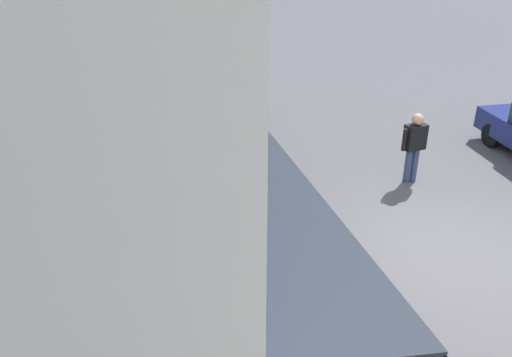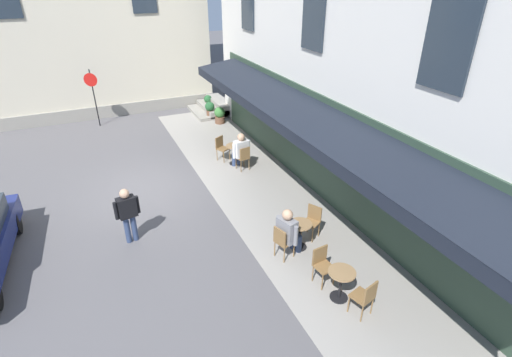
{
  "view_description": "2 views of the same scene",
  "coord_description": "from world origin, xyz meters",
  "px_view_note": "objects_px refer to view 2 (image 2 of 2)",
  "views": [
    {
      "loc": [
        6.72,
        -5.22,
        5.37
      ],
      "look_at": [
        -1.68,
        -2.89,
        1.05
      ],
      "focal_mm": 37.87,
      "sensor_mm": 36.0,
      "label": 1
    },
    {
      "loc": [
        -11.65,
        1.34,
        6.4
      ],
      "look_at": [
        -2.27,
        -2.92,
        0.85
      ],
      "focal_mm": 27.18,
      "sensor_mm": 36.0,
      "label": 2
    }
  ],
  "objects_px": {
    "cafe_chair_wicker_by_window": "(313,219)",
    "walking_pedestrian_in_black": "(128,212)",
    "cafe_chair_wicker_back_row": "(365,296)",
    "seated_companion_in_grey": "(289,231)",
    "cafe_table_mid_terrace": "(234,152)",
    "no_parking_sign": "(92,88)",
    "cafe_table_streetside": "(341,281)",
    "seated_patron_in_white": "(240,150)",
    "potted_plant_mid_terrace": "(208,102)",
    "potted_plant_entrance_right": "(210,109)",
    "cafe_table_near_entrance": "(300,232)",
    "cafe_chair_wicker_under_awning": "(244,156)",
    "cafe_chair_wicker_corner_right": "(322,262)",
    "cafe_chair_wicker_corner_left": "(221,146)",
    "cafe_chair_wicker_kerbside": "(282,240)",
    "potted_plant_entrance_left": "(220,115)"
  },
  "relations": [
    {
      "from": "cafe_chair_wicker_corner_left",
      "to": "seated_companion_in_grey",
      "type": "relative_size",
      "value": 0.67
    },
    {
      "from": "potted_plant_entrance_right",
      "to": "cafe_chair_wicker_by_window",
      "type": "bearing_deg",
      "value": 176.99
    },
    {
      "from": "cafe_table_near_entrance",
      "to": "walking_pedestrian_in_black",
      "type": "height_order",
      "value": "walking_pedestrian_in_black"
    },
    {
      "from": "cafe_table_streetside",
      "to": "potted_plant_entrance_right",
      "type": "relative_size",
      "value": 0.93
    },
    {
      "from": "cafe_chair_wicker_by_window",
      "to": "cafe_table_streetside",
      "type": "bearing_deg",
      "value": 163.67
    },
    {
      "from": "walking_pedestrian_in_black",
      "to": "potted_plant_mid_terrace",
      "type": "distance_m",
      "value": 11.2
    },
    {
      "from": "potted_plant_entrance_right",
      "to": "no_parking_sign",
      "type": "bearing_deg",
      "value": 77.83
    },
    {
      "from": "cafe_chair_wicker_under_awning",
      "to": "cafe_chair_wicker_back_row",
      "type": "height_order",
      "value": "same"
    },
    {
      "from": "cafe_chair_wicker_by_window",
      "to": "cafe_table_mid_terrace",
      "type": "distance_m",
      "value": 5.03
    },
    {
      "from": "cafe_chair_wicker_under_awning",
      "to": "cafe_chair_wicker_by_window",
      "type": "bearing_deg",
      "value": -178.07
    },
    {
      "from": "cafe_table_streetside",
      "to": "cafe_chair_wicker_corner_right",
      "type": "xyz_separation_m",
      "value": [
        0.63,
        0.08,
        0.06
      ]
    },
    {
      "from": "cafe_chair_wicker_by_window",
      "to": "walking_pedestrian_in_black",
      "type": "relative_size",
      "value": 0.58
    },
    {
      "from": "cafe_table_mid_terrace",
      "to": "cafe_chair_wicker_corner_right",
      "type": "xyz_separation_m",
      "value": [
        -6.6,
        0.47,
        0.06
      ]
    },
    {
      "from": "cafe_table_mid_terrace",
      "to": "cafe_chair_wicker_corner_right",
      "type": "relative_size",
      "value": 0.82
    },
    {
      "from": "seated_patron_in_white",
      "to": "seated_companion_in_grey",
      "type": "distance_m",
      "value": 5.09
    },
    {
      "from": "cafe_chair_wicker_back_row",
      "to": "seated_companion_in_grey",
      "type": "relative_size",
      "value": 0.67
    },
    {
      "from": "cafe_chair_wicker_by_window",
      "to": "potted_plant_mid_terrace",
      "type": "height_order",
      "value": "cafe_chair_wicker_by_window"
    },
    {
      "from": "cafe_table_near_entrance",
      "to": "cafe_chair_wicker_by_window",
      "type": "xyz_separation_m",
      "value": [
        0.3,
        -0.56,
        0.06
      ]
    },
    {
      "from": "cafe_chair_wicker_under_awning",
      "to": "walking_pedestrian_in_black",
      "type": "relative_size",
      "value": 0.58
    },
    {
      "from": "cafe_table_streetside",
      "to": "walking_pedestrian_in_black",
      "type": "relative_size",
      "value": 0.47
    },
    {
      "from": "cafe_chair_wicker_under_awning",
      "to": "seated_companion_in_grey",
      "type": "relative_size",
      "value": 0.67
    },
    {
      "from": "cafe_chair_wicker_by_window",
      "to": "potted_plant_entrance_right",
      "type": "relative_size",
      "value": 1.12
    },
    {
      "from": "cafe_table_mid_terrace",
      "to": "no_parking_sign",
      "type": "distance_m",
      "value": 7.73
    },
    {
      "from": "potted_plant_entrance_right",
      "to": "cafe_chair_wicker_back_row",
      "type": "bearing_deg",
      "value": 175.54
    },
    {
      "from": "potted_plant_mid_terrace",
      "to": "no_parking_sign",
      "type": "bearing_deg",
      "value": 92.82
    },
    {
      "from": "cafe_chair_wicker_corner_left",
      "to": "cafe_table_streetside",
      "type": "xyz_separation_m",
      "value": [
        -7.78,
        0.08,
        -0.06
      ]
    },
    {
      "from": "cafe_chair_wicker_corner_right",
      "to": "potted_plant_mid_terrace",
      "type": "bearing_deg",
      "value": -6.95
    },
    {
      "from": "potted_plant_entrance_right",
      "to": "cafe_chair_wicker_under_awning",
      "type": "bearing_deg",
      "value": 173.31
    },
    {
      "from": "no_parking_sign",
      "to": "potted_plant_mid_terrace",
      "type": "relative_size",
      "value": 3.53
    },
    {
      "from": "cafe_table_streetside",
      "to": "seated_patron_in_white",
      "type": "relative_size",
      "value": 0.55
    },
    {
      "from": "seated_patron_in_white",
      "to": "potted_plant_entrance_right",
      "type": "bearing_deg",
      "value": -7.31
    },
    {
      "from": "cafe_chair_wicker_under_awning",
      "to": "cafe_table_near_entrance",
      "type": "bearing_deg",
      "value": 175.03
    },
    {
      "from": "cafe_table_near_entrance",
      "to": "no_parking_sign",
      "type": "distance_m",
      "value": 12.37
    },
    {
      "from": "no_parking_sign",
      "to": "potted_plant_entrance_left",
      "type": "relative_size",
      "value": 3.37
    },
    {
      "from": "cafe_table_mid_terrace",
      "to": "seated_patron_in_white",
      "type": "height_order",
      "value": "seated_patron_in_white"
    },
    {
      "from": "seated_companion_in_grey",
      "to": "potted_plant_entrance_right",
      "type": "bearing_deg",
      "value": -7.96
    },
    {
      "from": "cafe_chair_wicker_corner_right",
      "to": "no_parking_sign",
      "type": "relative_size",
      "value": 0.35
    },
    {
      "from": "cafe_chair_wicker_back_row",
      "to": "cafe_table_near_entrance",
      "type": "bearing_deg",
      "value": 1.71
    },
    {
      "from": "cafe_chair_wicker_corner_left",
      "to": "cafe_chair_wicker_corner_right",
      "type": "xyz_separation_m",
      "value": [
        -7.15,
        0.16,
        0.0
      ]
    },
    {
      "from": "cafe_chair_wicker_corner_left",
      "to": "seated_patron_in_white",
      "type": "height_order",
      "value": "seated_patron_in_white"
    },
    {
      "from": "cafe_chair_wicker_corner_right",
      "to": "potted_plant_entrance_right",
      "type": "bearing_deg",
      "value": -6.09
    },
    {
      "from": "cafe_table_near_entrance",
      "to": "potted_plant_entrance_right",
      "type": "xyz_separation_m",
      "value": [
        10.56,
        -1.1,
        -0.04
      ]
    },
    {
      "from": "cafe_chair_wicker_kerbside",
      "to": "potted_plant_entrance_right",
      "type": "bearing_deg",
      "value": -9.0
    },
    {
      "from": "cafe_chair_wicker_corner_left",
      "to": "cafe_chair_wicker_kerbside",
      "type": "bearing_deg",
      "value": 174.35
    },
    {
      "from": "cafe_chair_wicker_kerbside",
      "to": "cafe_table_mid_terrace",
      "type": "relative_size",
      "value": 1.21
    },
    {
      "from": "cafe_chair_wicker_corner_right",
      "to": "cafe_chair_wicker_back_row",
      "type": "distance_m",
      "value": 1.26
    },
    {
      "from": "cafe_chair_wicker_back_row",
      "to": "potted_plant_entrance_right",
      "type": "height_order",
      "value": "cafe_chair_wicker_back_row"
    },
    {
      "from": "cafe_chair_wicker_under_awning",
      "to": "potted_plant_entrance_right",
      "type": "height_order",
      "value": "cafe_chair_wicker_under_awning"
    },
    {
      "from": "cafe_chair_wicker_under_awning",
      "to": "cafe_chair_wicker_corner_right",
      "type": "bearing_deg",
      "value": 174.51
    },
    {
      "from": "cafe_chair_wicker_by_window",
      "to": "potted_plant_entrance_right",
      "type": "height_order",
      "value": "cafe_chair_wicker_by_window"
    }
  ]
}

